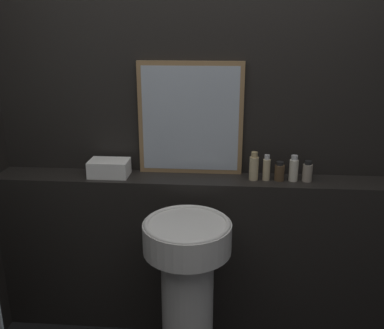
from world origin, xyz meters
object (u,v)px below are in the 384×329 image
body_wash_bottle (294,169)px  mirror (190,119)px  pedestal_sink (187,284)px  shampoo_bottle (254,167)px  towel_stack (109,168)px  conditioner_bottle (266,168)px  hand_soap_bottle (307,172)px  lotion_bottle (279,172)px

body_wash_bottle → mirror: bearing=170.8°
pedestal_sink → body_wash_bottle: 0.86m
mirror → shampoo_bottle: size_ratio=3.98×
towel_stack → conditioner_bottle: 0.90m
towel_stack → body_wash_bottle: 1.05m
mirror → conditioner_bottle: (0.44, -0.10, -0.26)m
shampoo_bottle → pedestal_sink: bearing=-129.2°
mirror → shampoo_bottle: (0.37, -0.10, -0.25)m
shampoo_bottle → towel_stack: bearing=180.0°
mirror → hand_soap_bottle: 0.72m
shampoo_bottle → lotion_bottle: 0.15m
lotion_bottle → hand_soap_bottle: bearing=-0.0°
lotion_bottle → mirror: bearing=169.4°
conditioner_bottle → hand_soap_bottle: 0.23m
pedestal_sink → lotion_bottle: size_ratio=8.19×
hand_soap_bottle → shampoo_bottle: bearing=180.0°
towel_stack → conditioner_bottle: (0.90, 0.00, 0.02)m
towel_stack → conditioner_bottle: size_ratio=1.53×
hand_soap_bottle → towel_stack: bearing=180.0°
conditioner_bottle → lotion_bottle: bearing=0.0°
towel_stack → conditioner_bottle: conditioner_bottle is taller
conditioner_bottle → hand_soap_bottle: (0.23, -0.00, -0.01)m
body_wash_bottle → pedestal_sink: bearing=-143.4°
pedestal_sink → shampoo_bottle: bearing=50.8°
mirror → towel_stack: mirror is taller
towel_stack → hand_soap_bottle: bearing=-0.0°
mirror → hand_soap_bottle: mirror is taller
pedestal_sink → body_wash_bottle: body_wash_bottle is taller
lotion_bottle → shampoo_bottle: bearing=-180.0°
pedestal_sink → hand_soap_bottle: 0.90m
conditioner_bottle → lotion_bottle: conditioner_bottle is taller
mirror → pedestal_sink: bearing=-87.1°
shampoo_bottle → body_wash_bottle: bearing=0.0°
body_wash_bottle → towel_stack: bearing=-180.0°
shampoo_bottle → body_wash_bottle: size_ratio=1.09×
pedestal_sink → body_wash_bottle: size_ratio=6.01×
towel_stack → hand_soap_bottle: size_ratio=1.90×
conditioner_bottle → lotion_bottle: size_ratio=1.35×
towel_stack → body_wash_bottle: size_ratio=1.52×
pedestal_sink → body_wash_bottle: (0.56, 0.42, 0.50)m
conditioner_bottle → hand_soap_bottle: bearing=-0.0°
shampoo_bottle → hand_soap_bottle: 0.30m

